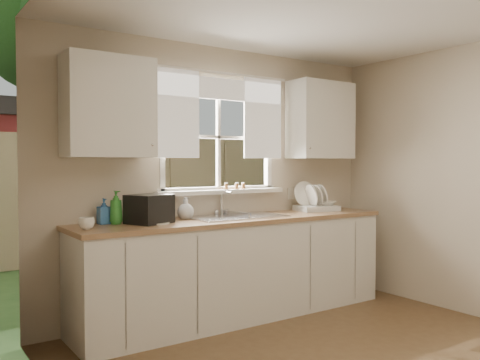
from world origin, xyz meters
TOP-DOWN VIEW (x-y plane):
  - room_walls at (0.00, -0.07)m, footprint 3.62×4.02m
  - window at (0.00, 2.00)m, footprint 1.38×0.16m
  - curtains at (0.00, 1.95)m, footprint 1.50×0.03m
  - base_cabinets at (0.00, 1.68)m, footprint 3.00×0.62m
  - countertop at (0.00, 1.68)m, footprint 3.04×0.65m
  - upper_cabinet_left at (-1.15, 1.82)m, footprint 0.70×0.33m
  - upper_cabinet_right at (1.15, 1.82)m, footprint 0.70×0.33m
  - wall_outlet at (0.88, 1.99)m, footprint 0.08×0.01m
  - sill_jars at (0.15, 1.94)m, footprint 0.24×0.04m
  - backyard at (0.58, 8.42)m, footprint 20.00×10.00m
  - sink at (0.00, 1.71)m, footprint 0.88×0.52m
  - dish_rack at (1.01, 1.75)m, footprint 0.45×0.38m
  - bowl at (1.13, 1.70)m, footprint 0.24×0.24m
  - soap_bottle_a at (-1.10, 1.82)m, footprint 0.13×0.13m
  - soap_bottle_b at (-1.18, 1.88)m, footprint 0.10×0.10m
  - soap_bottle_c at (-0.46, 1.83)m, footprint 0.19×0.19m
  - saucer at (-0.82, 1.65)m, footprint 0.20×0.20m
  - cup at (-1.40, 1.62)m, footprint 0.14×0.14m
  - black_appliance at (-0.86, 1.72)m, footprint 0.40×0.38m

SIDE VIEW (x-z plane):
  - base_cabinets at x=0.00m, z-range 0.00..0.87m
  - sink at x=0.00m, z-range 0.64..1.04m
  - countertop at x=0.00m, z-range 0.87..0.91m
  - saucer at x=-0.82m, z-range 0.91..0.92m
  - cup at x=-1.40m, z-range 0.91..1.00m
  - dish_rack at x=1.01m, z-range 0.83..1.13m
  - bowl at x=1.13m, z-range 0.96..1.01m
  - soap_bottle_c at x=-0.46m, z-range 0.91..1.10m
  - soap_bottle_b at x=-1.18m, z-range 0.91..1.12m
  - black_appliance at x=-0.86m, z-range 0.91..1.15m
  - soap_bottle_a at x=-1.10m, z-range 0.91..1.18m
  - wall_outlet at x=0.88m, z-range 1.02..1.14m
  - sill_jars at x=0.15m, z-range 1.15..1.21m
  - room_walls at x=0.00m, z-range -0.01..2.49m
  - window at x=0.00m, z-range 0.95..2.02m
  - upper_cabinet_left at x=-1.15m, z-range 1.45..2.25m
  - upper_cabinet_right at x=1.15m, z-range 1.45..2.25m
  - curtains at x=0.00m, z-range 1.53..2.34m
  - backyard at x=0.58m, z-range 0.40..6.53m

